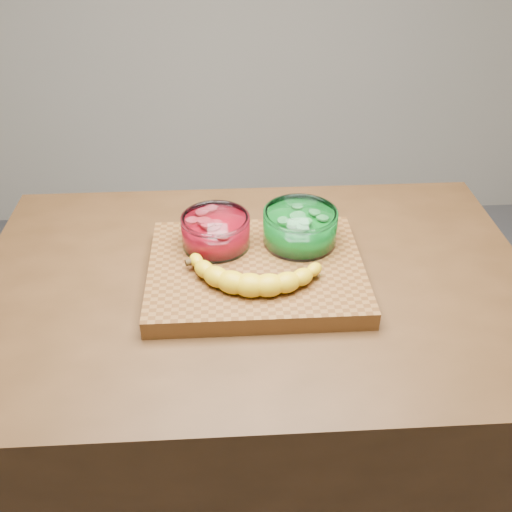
{
  "coord_description": "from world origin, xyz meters",
  "views": [
    {
      "loc": [
        -0.06,
        -0.96,
        1.65
      ],
      "look_at": [
        0.0,
        0.0,
        0.96
      ],
      "focal_mm": 40.0,
      "sensor_mm": 36.0,
      "label": 1
    }
  ],
  "objects": [
    {
      "name": "bowl_green",
      "position": [
        0.1,
        0.08,
        0.98
      ],
      "size": [
        0.16,
        0.16,
        0.08
      ],
      "color": "white",
      "rests_on": "cutting_board"
    },
    {
      "name": "bowl_red",
      "position": [
        -0.08,
        0.08,
        0.97
      ],
      "size": [
        0.15,
        0.15,
        0.07
      ],
      "color": "white",
      "rests_on": "cutting_board"
    },
    {
      "name": "cutting_board",
      "position": [
        0.0,
        0.0,
        0.92
      ],
      "size": [
        0.45,
        0.35,
        0.04
      ],
      "primitive_type": "cube",
      "color": "brown",
      "rests_on": "counter"
    },
    {
      "name": "banana",
      "position": [
        -0.0,
        -0.05,
        0.96
      ],
      "size": [
        0.31,
        0.16,
        0.04
      ],
      "primitive_type": null,
      "color": "gold",
      "rests_on": "cutting_board"
    },
    {
      "name": "counter",
      "position": [
        0.0,
        0.0,
        0.45
      ],
      "size": [
        1.2,
        0.8,
        0.9
      ],
      "primitive_type": "cube",
      "color": "#472B15",
      "rests_on": "ground"
    },
    {
      "name": "ground",
      "position": [
        0.0,
        0.0,
        0.0
      ],
      "size": [
        3.5,
        3.5,
        0.0
      ],
      "primitive_type": "plane",
      "color": "#5A5A5F",
      "rests_on": "ground"
    }
  ]
}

